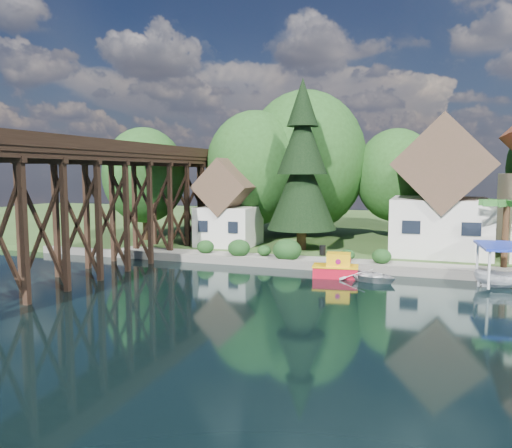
{
  "coord_description": "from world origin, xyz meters",
  "views": [
    {
      "loc": [
        5.95,
        -27.3,
        7.15
      ],
      "look_at": [
        -5.48,
        6.0,
        3.45
      ],
      "focal_mm": 35.0,
      "sensor_mm": 36.0,
      "label": 1
    }
  ],
  "objects_px": {
    "tugboat": "(336,268)",
    "boat_white_a": "(368,274)",
    "trestle_bridge": "(121,196)",
    "palm_tree": "(507,205)",
    "house_left": "(440,197)",
    "shed": "(229,209)",
    "boat_canopy": "(503,269)",
    "conifer": "(302,168)"
  },
  "relations": [
    {
      "from": "tugboat",
      "to": "boat_white_a",
      "type": "distance_m",
      "value": 2.22
    },
    {
      "from": "trestle_bridge",
      "to": "tugboat",
      "type": "xyz_separation_m",
      "value": [
        16.27,
        0.86,
        -4.69
      ]
    },
    {
      "from": "palm_tree",
      "to": "tugboat",
      "type": "bearing_deg",
      "value": -157.58
    },
    {
      "from": "palm_tree",
      "to": "tugboat",
      "type": "xyz_separation_m",
      "value": [
        -10.89,
        -4.49,
        -4.2
      ]
    },
    {
      "from": "trestle_bridge",
      "to": "house_left",
      "type": "height_order",
      "value": "house_left"
    },
    {
      "from": "house_left",
      "to": "boat_white_a",
      "type": "distance_m",
      "value": 12.16
    },
    {
      "from": "shed",
      "to": "palm_tree",
      "type": "bearing_deg",
      "value": -10.16
    },
    {
      "from": "house_left",
      "to": "boat_canopy",
      "type": "relative_size",
      "value": 2.5
    },
    {
      "from": "palm_tree",
      "to": "tugboat",
      "type": "distance_m",
      "value": 12.51
    },
    {
      "from": "palm_tree",
      "to": "shed",
      "type": "bearing_deg",
      "value": 169.84
    },
    {
      "from": "shed",
      "to": "boat_canopy",
      "type": "distance_m",
      "value": 23.22
    },
    {
      "from": "shed",
      "to": "conifer",
      "type": "relative_size",
      "value": 0.54
    },
    {
      "from": "boat_canopy",
      "to": "palm_tree",
      "type": "bearing_deg",
      "value": 81.83
    },
    {
      "from": "palm_tree",
      "to": "boat_canopy",
      "type": "relative_size",
      "value": 1.13
    },
    {
      "from": "house_left",
      "to": "boat_canopy",
      "type": "bearing_deg",
      "value": -69.88
    },
    {
      "from": "palm_tree",
      "to": "conifer",
      "type": "bearing_deg",
      "value": 167.13
    },
    {
      "from": "shed",
      "to": "boat_white_a",
      "type": "bearing_deg",
      "value": -32.99
    },
    {
      "from": "boat_white_a",
      "to": "trestle_bridge",
      "type": "bearing_deg",
      "value": 118.01
    },
    {
      "from": "house_left",
      "to": "palm_tree",
      "type": "bearing_deg",
      "value": -52.74
    },
    {
      "from": "palm_tree",
      "to": "boat_canopy",
      "type": "xyz_separation_m",
      "value": [
        -0.61,
        -4.24,
        -3.71
      ]
    },
    {
      "from": "palm_tree",
      "to": "tugboat",
      "type": "relative_size",
      "value": 1.55
    },
    {
      "from": "palm_tree",
      "to": "boat_white_a",
      "type": "relative_size",
      "value": 1.25
    },
    {
      "from": "conifer",
      "to": "boat_white_a",
      "type": "distance_m",
      "value": 12.69
    },
    {
      "from": "conifer",
      "to": "tugboat",
      "type": "xyz_separation_m",
      "value": [
        4.38,
        -7.98,
        -6.78
      ]
    },
    {
      "from": "shed",
      "to": "conifer",
      "type": "bearing_deg",
      "value": -4.01
    },
    {
      "from": "trestle_bridge",
      "to": "boat_white_a",
      "type": "xyz_separation_m",
      "value": [
        18.47,
        0.59,
        -4.93
      ]
    },
    {
      "from": "shed",
      "to": "boat_white_a",
      "type": "height_order",
      "value": "shed"
    },
    {
      "from": "house_left",
      "to": "conifer",
      "type": "distance_m",
      "value": 11.52
    },
    {
      "from": "palm_tree",
      "to": "boat_canopy",
      "type": "distance_m",
      "value": 5.67
    },
    {
      "from": "house_left",
      "to": "boat_white_a",
      "type": "height_order",
      "value": "house_left"
    },
    {
      "from": "boat_white_a",
      "to": "shed",
      "type": "bearing_deg",
      "value": 83.21
    },
    {
      "from": "conifer",
      "to": "boat_canopy",
      "type": "distance_m",
      "value": 17.73
    },
    {
      "from": "house_left",
      "to": "palm_tree",
      "type": "height_order",
      "value": "house_left"
    },
    {
      "from": "conifer",
      "to": "palm_tree",
      "type": "distance_m",
      "value": 15.88
    },
    {
      "from": "house_left",
      "to": "palm_tree",
      "type": "xyz_separation_m",
      "value": [
        4.17,
        -5.47,
        -0.27
      ]
    },
    {
      "from": "tugboat",
      "to": "boat_white_a",
      "type": "bearing_deg",
      "value": -7.16
    },
    {
      "from": "house_left",
      "to": "conifer",
      "type": "relative_size",
      "value": 0.76
    },
    {
      "from": "palm_tree",
      "to": "boat_white_a",
      "type": "height_order",
      "value": "palm_tree"
    },
    {
      "from": "tugboat",
      "to": "house_left",
      "type": "bearing_deg",
      "value": 55.99
    },
    {
      "from": "tugboat",
      "to": "boat_white_a",
      "type": "xyz_separation_m",
      "value": [
        2.19,
        -0.28,
        -0.25
      ]
    },
    {
      "from": "shed",
      "to": "tugboat",
      "type": "bearing_deg",
      "value": -36.9
    },
    {
      "from": "house_left",
      "to": "shed",
      "type": "distance_m",
      "value": 18.11
    }
  ]
}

